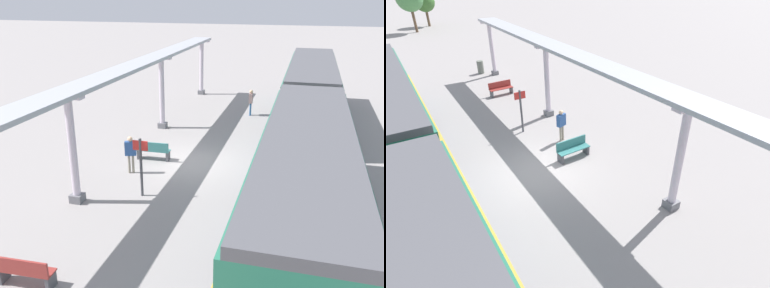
# 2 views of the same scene
# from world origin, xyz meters

# --- Properties ---
(ground_plane) EXTENTS (176.00, 176.00, 0.00)m
(ground_plane) POSITION_xyz_m (0.00, 0.00, 0.00)
(ground_plane) COLOR gray
(tactile_edge_strip) EXTENTS (0.47, 34.18, 0.01)m
(tactile_edge_strip) POSITION_xyz_m (-3.05, 0.00, 0.00)
(tactile_edge_strip) COLOR gold
(tactile_edge_strip) RESTS_ON ground
(trackbed) EXTENTS (3.20, 46.18, 0.01)m
(trackbed) POSITION_xyz_m (-4.88, 0.00, 0.00)
(trackbed) COLOR #38332D
(trackbed) RESTS_ON ground
(train_near_carriage) EXTENTS (2.65, 12.34, 3.48)m
(train_near_carriage) POSITION_xyz_m (-4.88, -7.77, 1.83)
(train_near_carriage) COLOR #287358
(train_near_carriage) RESTS_ON ground
(train_far_carriage) EXTENTS (2.65, 12.34, 3.48)m
(train_far_carriage) POSITION_xyz_m (-4.88, 5.15, 1.83)
(train_far_carriage) COLOR #287358
(train_far_carriage) RESTS_ON ground
(canopy_pillar_nearest) EXTENTS (1.10, 0.44, 3.89)m
(canopy_pillar_nearest) POSITION_xyz_m (2.83, -13.13, 1.97)
(canopy_pillar_nearest) COLOR slate
(canopy_pillar_nearest) RESTS_ON ground
(canopy_pillar_second) EXTENTS (1.10, 0.44, 3.89)m
(canopy_pillar_second) POSITION_xyz_m (2.83, -4.51, 1.97)
(canopy_pillar_second) COLOR slate
(canopy_pillar_second) RESTS_ON ground
(canopy_pillar_third) EXTENTS (1.10, 0.44, 3.89)m
(canopy_pillar_third) POSITION_xyz_m (2.83, 4.66, 1.97)
(canopy_pillar_third) COLOR slate
(canopy_pillar_third) RESTS_ON ground
(canopy_beam) EXTENTS (1.20, 27.43, 0.16)m
(canopy_beam) POSITION_xyz_m (2.83, 0.18, 3.97)
(canopy_beam) COLOR #A8AAB2
(canopy_beam) RESTS_ON canopy_pillar_nearest
(bench_near_end) EXTENTS (1.52, 0.50, 0.86)m
(bench_near_end) POSITION_xyz_m (1.65, 0.14, 0.44)
(bench_near_end) COLOR #317270
(bench_near_end) RESTS_ON ground
(bench_mid_platform) EXTENTS (1.52, 0.51, 0.86)m
(bench_mid_platform) POSITION_xyz_m (1.71, 9.15, 0.44)
(bench_mid_platform) COLOR maroon
(bench_mid_platform) RESTS_ON ground
(platform_info_sign) EXTENTS (0.56, 0.10, 2.20)m
(platform_info_sign) POSITION_xyz_m (0.80, 3.58, 1.33)
(platform_info_sign) COLOR #4C4C51
(platform_info_sign) RESTS_ON ground
(passenger_waiting_near_edge) EXTENTS (0.22, 0.46, 1.57)m
(passenger_waiting_near_edge) POSITION_xyz_m (-1.47, -8.34, 0.98)
(passenger_waiting_near_edge) COLOR #2C5888
(passenger_waiting_near_edge) RESTS_ON ground
(passenger_by_the_benches) EXTENTS (0.50, 0.34, 1.58)m
(passenger_by_the_benches) POSITION_xyz_m (2.01, 1.74, 0.99)
(passenger_by_the_benches) COLOR gray
(passenger_by_the_benches) RESTS_ON ground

